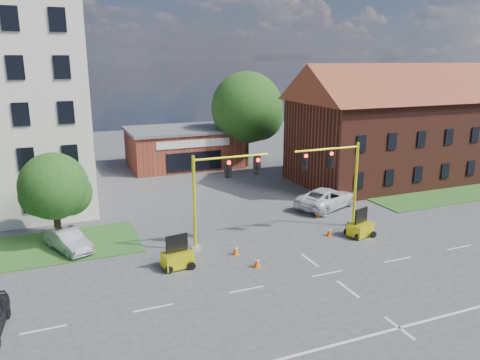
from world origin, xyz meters
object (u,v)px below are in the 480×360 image
at_px(signal_mast_west, 219,189).
at_px(signal_mast_east, 336,176).
at_px(trailer_west, 177,258).
at_px(pickup_white, 327,198).
at_px(trailer_east, 360,228).

height_order(signal_mast_west, signal_mast_east, same).
bearing_deg(signal_mast_east, signal_mast_west, 180.00).
relative_size(signal_mast_west, trailer_west, 3.17).
height_order(signal_mast_west, pickup_white, signal_mast_west).
bearing_deg(pickup_white, trailer_west, 91.05).
bearing_deg(signal_mast_east, trailer_east, -64.56).
bearing_deg(trailer_west, signal_mast_west, 22.44).
relative_size(trailer_east, pickup_white, 0.33).
bearing_deg(signal_mast_east, trailer_west, -170.68).
xyz_separation_m(signal_mast_west, trailer_west, (-3.34, -1.98, -3.31)).
relative_size(signal_mast_east, pickup_white, 1.05).
bearing_deg(trailer_west, trailer_east, -7.74).
distance_m(signal_mast_west, trailer_west, 5.10).
distance_m(signal_mast_east, trailer_east, 3.92).
relative_size(signal_mast_west, trailer_east, 3.17).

